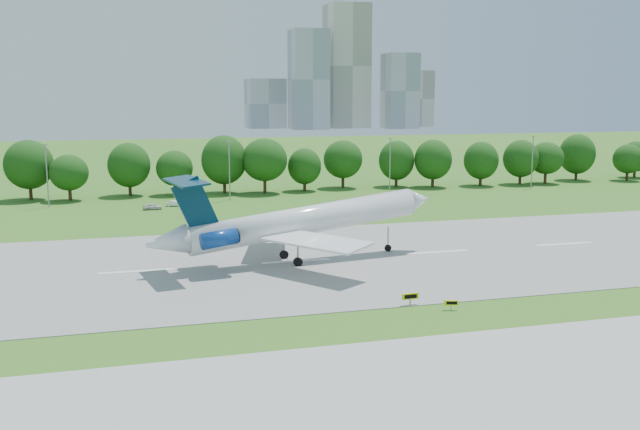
# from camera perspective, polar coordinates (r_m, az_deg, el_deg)

# --- Properties ---
(ground) EXTENTS (600.00, 600.00, 0.00)m
(ground) POSITION_cam_1_polar(r_m,az_deg,el_deg) (77.78, 17.19, -6.76)
(ground) COLOR #2F6A1B
(ground) RESTS_ON ground
(runway) EXTENTS (400.00, 45.00, 0.08)m
(runway) POSITION_cam_1_polar(r_m,az_deg,el_deg) (98.98, 9.37, -2.97)
(runway) COLOR gray
(runway) RESTS_ON ground
(tree_line) EXTENTS (288.40, 8.40, 10.40)m
(tree_line) POSITION_cam_1_polar(r_m,az_deg,el_deg) (160.57, -0.69, 4.15)
(tree_line) COLOR #382314
(tree_line) RESTS_ON ground
(light_poles) EXTENTS (175.90, 0.25, 12.19)m
(light_poles) POSITION_cam_1_polar(r_m,az_deg,el_deg) (150.30, -0.63, 3.84)
(light_poles) COLOR gray
(light_poles) RESTS_ON ground
(skyline) EXTENTS (127.00, 52.00, 80.00)m
(skyline) POSITION_cam_1_polar(r_m,az_deg,el_deg) (474.70, 1.73, 10.65)
(skyline) COLOR #B2B2B7
(skyline) RESTS_ON ground
(airliner) EXTENTS (39.66, 28.44, 11.84)m
(airliner) POSITION_cam_1_polar(r_m,az_deg,el_deg) (90.94, -2.30, -0.55)
(airliner) COLOR white
(airliner) RESTS_ON ground
(taxi_sign_left) EXTENTS (1.84, 0.31, 1.29)m
(taxi_sign_left) POSITION_cam_1_polar(r_m,az_deg,el_deg) (73.93, 7.24, -6.48)
(taxi_sign_left) COLOR gray
(taxi_sign_left) RESTS_ON ground
(taxi_sign_centre) EXTENTS (1.42, 0.57, 1.01)m
(taxi_sign_centre) POSITION_cam_1_polar(r_m,az_deg,el_deg) (73.05, 10.44, -6.94)
(taxi_sign_centre) COLOR gray
(taxi_sign_centre) RESTS_ON ground
(service_vehicle_a) EXTENTS (3.53, 2.09, 1.10)m
(service_vehicle_a) POSITION_cam_1_polar(r_m,az_deg,el_deg) (141.26, -11.56, 0.91)
(service_vehicle_a) COLOR white
(service_vehicle_a) RESTS_ON ground
(service_vehicle_b) EXTENTS (3.57, 1.49, 1.21)m
(service_vehicle_b) POSITION_cam_1_polar(r_m,az_deg,el_deg) (137.86, -13.26, 0.67)
(service_vehicle_b) COLOR silver
(service_vehicle_b) RESTS_ON ground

